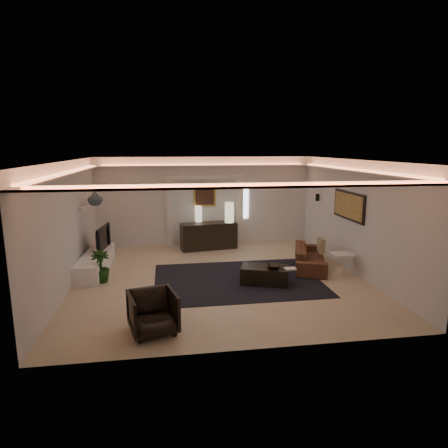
{
  "coord_description": "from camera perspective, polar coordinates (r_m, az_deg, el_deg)",
  "views": [
    {
      "loc": [
        -1.29,
        -9.04,
        3.21
      ],
      "look_at": [
        0.2,
        0.6,
        1.25
      ],
      "focal_mm": 30.81,
      "sensor_mm": 36.0,
      "label": 1
    }
  ],
  "objects": [
    {
      "name": "wall_front",
      "position": [
        5.95,
        4.13,
        -5.85
      ],
      "size": [
        7.0,
        0.0,
        7.0
      ],
      "primitive_type": "plane",
      "rotation": [
        -1.57,
        0.0,
        0.0
      ],
      "color": "silver",
      "rests_on": "ground"
    },
    {
      "name": "painting_canvas",
      "position": [
        12.65,
        -2.87,
        4.26
      ],
      "size": [
        0.62,
        0.02,
        0.62
      ],
      "primitive_type": "cube",
      "color": "#4C2D1E",
      "rests_on": "wall_back"
    },
    {
      "name": "lamp_right",
      "position": [
        12.25,
        0.79,
        1.39
      ],
      "size": [
        0.36,
        0.36,
        0.64
      ],
      "primitive_type": "cylinder",
      "rotation": [
        0.0,
        0.0,
        -0.29
      ],
      "color": "#F7EFBA",
      "rests_on": "console"
    },
    {
      "name": "throw_pillow",
      "position": [
        10.9,
        14.21,
        -3.12
      ],
      "size": [
        0.18,
        0.42,
        0.41
      ],
      "primitive_type": "cube",
      "rotation": [
        0.0,
        0.0,
        -0.14
      ],
      "color": "#9B8C68",
      "rests_on": "sofa"
    },
    {
      "name": "figurine",
      "position": [
        11.73,
        -17.22,
        -1.82
      ],
      "size": [
        0.15,
        0.15,
        0.34
      ],
      "primitive_type": "cylinder",
      "rotation": [
        0.0,
        0.0,
        -0.21
      ],
      "color": "black",
      "rests_on": "media_ledge"
    },
    {
      "name": "plant",
      "position": [
        9.75,
        -17.92,
        -6.01
      ],
      "size": [
        0.54,
        0.54,
        0.78
      ],
      "primitive_type": "imported",
      "rotation": [
        0.0,
        0.0,
        0.29
      ],
      "color": "#15340F",
      "rests_on": "ground"
    },
    {
      "name": "lamp_left",
      "position": [
        12.39,
        -3.82,
        1.48
      ],
      "size": [
        0.23,
        0.23,
        0.5
      ],
      "primitive_type": "cylinder",
      "rotation": [
        0.0,
        0.0,
        0.03
      ],
      "color": "beige",
      "rests_on": "console"
    },
    {
      "name": "tv",
      "position": [
        11.02,
        -18.02,
        -1.98
      ],
      "size": [
        1.13,
        0.29,
        0.65
      ],
      "primitive_type": "imported",
      "rotation": [
        0.0,
        0.0,
        1.44
      ],
      "color": "black",
      "rests_on": "media_ledge"
    },
    {
      "name": "pilaster_left",
      "position": [
        12.62,
        -8.02,
        1.62
      ],
      "size": [
        0.22,
        0.2,
        2.2
      ],
      "primitive_type": "cube",
      "color": "silver",
      "rests_on": "ground"
    },
    {
      "name": "floor",
      "position": [
        9.68,
        -0.64,
        -8.01
      ],
      "size": [
        7.0,
        7.0,
        0.0
      ],
      "primitive_type": "plane",
      "color": "beige",
      "rests_on": "ground"
    },
    {
      "name": "magazine",
      "position": [
        9.13,
        9.8,
        -6.57
      ],
      "size": [
        0.26,
        0.19,
        0.03
      ],
      "primitive_type": "cube",
      "rotation": [
        0.0,
        0.0,
        0.04
      ],
      "color": "white",
      "rests_on": "coffee_table"
    },
    {
      "name": "ceiling",
      "position": [
        9.14,
        -0.68,
        9.42
      ],
      "size": [
        7.0,
        7.0,
        0.0
      ],
      "primitive_type": "plane",
      "rotation": [
        3.14,
        0.0,
        0.0
      ],
      "color": "white",
      "rests_on": "ground"
    },
    {
      "name": "media_ledge",
      "position": [
        10.69,
        -18.52,
        -5.46
      ],
      "size": [
        0.71,
        2.45,
        0.45
      ],
      "primitive_type": "cube",
      "rotation": [
        0.0,
        0.0,
        -0.04
      ],
      "color": "white",
      "rests_on": "ground"
    },
    {
      "name": "daylight_slit",
      "position": [
        12.93,
        3.1,
        3.07
      ],
      "size": [
        0.25,
        0.03,
        1.0
      ],
      "primitive_type": "cube",
      "color": "white",
      "rests_on": "wall_back"
    },
    {
      "name": "sofa",
      "position": [
        10.66,
        12.68,
        -4.81
      ],
      "size": [
        2.14,
        1.38,
        0.58
      ],
      "primitive_type": "imported",
      "rotation": [
        0.0,
        0.0,
        1.24
      ],
      "color": "#43251B",
      "rests_on": "ground"
    },
    {
      "name": "console",
      "position": [
        12.29,
        -2.29,
        -1.87
      ],
      "size": [
        1.83,
        0.8,
        0.88
      ],
      "primitive_type": "cube",
      "rotation": [
        0.0,
        0.0,
        0.15
      ],
      "color": "black",
      "rests_on": "ground"
    },
    {
      "name": "wall_niche",
      "position": [
        10.77,
        -20.21,
        2.33
      ],
      "size": [
        0.1,
        0.55,
        0.04
      ],
      "primitive_type": "cube",
      "color": "silver",
      "rests_on": "wall_left"
    },
    {
      "name": "painting_frame",
      "position": [
        12.67,
        -2.88,
        4.27
      ],
      "size": [
        0.74,
        0.04,
        0.74
      ],
      "primitive_type": "cube",
      "color": "tan",
      "rests_on": "wall_back"
    },
    {
      "name": "bowl",
      "position": [
        9.16,
        7.36,
        -6.26
      ],
      "size": [
        0.45,
        0.45,
        0.08
      ],
      "primitive_type": "imported",
      "rotation": [
        0.0,
        0.0,
        -0.42
      ],
      "color": "black",
      "rests_on": "coffee_table"
    },
    {
      "name": "wall_back",
      "position": [
        12.73,
        -2.88,
        3.4
      ],
      "size": [
        7.0,
        0.0,
        7.0
      ],
      "primitive_type": "plane",
      "rotation": [
        1.57,
        0.0,
        0.0
      ],
      "color": "silver",
      "rests_on": "ground"
    },
    {
      "name": "art_panel_frame",
      "position": [
        10.59,
        18.05,
        2.6
      ],
      "size": [
        0.04,
        1.64,
        0.74
      ],
      "primitive_type": "cube",
      "color": "black",
      "rests_on": "wall_right"
    },
    {
      "name": "art_panel_gold",
      "position": [
        10.58,
        17.93,
        2.6
      ],
      "size": [
        0.02,
        1.5,
        0.62
      ],
      "primitive_type": "cube",
      "color": "tan",
      "rests_on": "wall_right"
    },
    {
      "name": "pilaster_right",
      "position": [
        12.85,
        2.29,
        1.9
      ],
      "size": [
        0.22,
        0.2,
        2.2
      ],
      "primitive_type": "cube",
      "color": "silver",
      "rests_on": "ground"
    },
    {
      "name": "cove_soffit",
      "position": [
        9.15,
        -0.67,
        7.66
      ],
      "size": [
        7.0,
        7.0,
        0.04
      ],
      "primitive_type": "cube",
      "color": "silver",
      "rests_on": "ceiling"
    },
    {
      "name": "area_rug",
      "position": [
        9.55,
        1.94,
        -8.24
      ],
      "size": [
        4.0,
        3.0,
        0.01
      ],
      "primitive_type": "cube",
      "color": "black",
      "rests_on": "ground"
    },
    {
      "name": "armchair",
      "position": [
        7.0,
        -10.5,
        -12.78
      ],
      "size": [
        0.96,
        0.98,
        0.74
      ],
      "primitive_type": "imported",
      "rotation": [
        0.0,
        0.0,
        0.24
      ],
      "color": "black",
      "rests_on": "ground"
    },
    {
      "name": "throw_blanket",
      "position": [
        10.16,
        17.07,
        -4.33
      ],
      "size": [
        0.56,
        0.46,
        0.06
      ],
      "primitive_type": "cube",
      "rotation": [
        0.0,
        0.0,
        0.04
      ],
      "color": "silver",
      "rests_on": "sofa"
    },
    {
      "name": "alcove_header",
      "position": [
        12.54,
        -2.87,
        6.95
      ],
      "size": [
        2.52,
        0.2,
        0.12
      ],
      "primitive_type": "cube",
      "color": "silver",
      "rests_on": "wall_back"
    },
    {
      "name": "wall_right",
      "position": [
        10.38,
        18.85,
        0.98
      ],
      "size": [
        0.0,
        7.0,
        7.0
      ],
      "primitive_type": "plane",
      "rotation": [
        1.57,
        0.0,
        -1.57
      ],
      "color": "silver",
      "rests_on": "ground"
    },
    {
      "name": "ginger_jar",
      "position": [
        10.87,
        -18.6,
        3.69
      ],
      "size": [
        0.44,
        0.44,
        0.4
      ],
      "primitive_type": "imported",
      "rotation": [
        0.0,
        0.0,
        0.17
      ],
      "color": "#3C515E",
      "rests_on": "wall_niche"
    },
    {
      "name": "coffee_table",
      "position": [
        9.3,
        6.07,
        -7.56
      ],
      "size": [
        1.26,
        0.95,
        0.42
      ],
      "primitive_type": "cube",
      "rotation": [
        0.0,
        0.0,
        -0.34
      ],
      "color": "black",
      "rests_on": "ground"
    },
    {
      "name": "wall_left",
      "position": [
        9.47,
        -22.11,
        -0.19
      ],
      "size": [
        0.0,
        7.0,
        7.0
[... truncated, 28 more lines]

